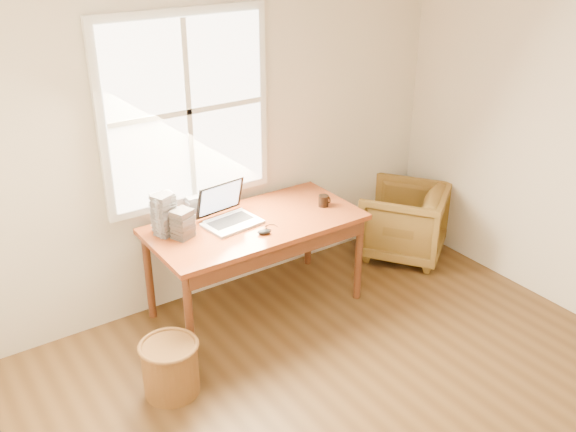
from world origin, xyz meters
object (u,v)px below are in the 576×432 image
Objects in this scene: coffee_mug at (324,201)px; laptop at (232,207)px; armchair at (404,221)px; desk at (255,224)px; wicker_stool at (171,368)px; cd_stack_a at (164,214)px.

laptop is at bearing -177.91° from coffee_mug.
coffee_mug reaches higher than armchair.
desk is at bearing -23.66° from laptop.
desk is 3.90× the size of laptop.
armchair is 1.98× the size of wicker_stool.
armchair is 1.81m from laptop.
desk is 17.80× the size of coffee_mug.
cd_stack_a reaches higher than laptop.
armchair is at bearing 14.53° from coffee_mug.
laptop reaches higher than wicker_stool.
laptop reaches higher than armchair.
cd_stack_a is at bearing 178.03° from coffee_mug.
armchair reaches higher than wicker_stool.
cd_stack_a is at bearing -40.33° from armchair.
desk is at bearing -18.33° from cd_stack_a.
desk is 5.28× the size of cd_stack_a.
coffee_mug is 1.25m from cd_stack_a.
coffee_mug is (0.59, -0.06, 0.06)m from desk.
desk is 2.25× the size of armchair.
laptop is 0.77m from coffee_mug.
desk reaches higher than wicker_stool.
cd_stack_a is (-2.18, 0.21, 0.58)m from armchair.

